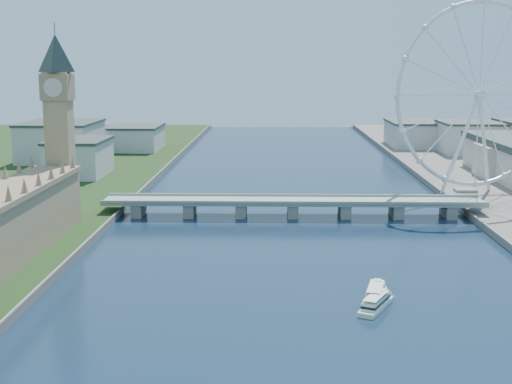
{
  "coord_description": "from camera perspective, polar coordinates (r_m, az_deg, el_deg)",
  "views": [
    {
      "loc": [
        -11.45,
        -106.42,
        87.14
      ],
      "look_at": [
        -19.24,
        210.0,
        30.23
      ],
      "focal_mm": 50.0,
      "sensor_mm": 36.0,
      "label": 1
    }
  ],
  "objects": [
    {
      "name": "big_ben",
      "position": [
        402.23,
        -15.55,
        6.89
      ],
      "size": [
        20.02,
        20.02,
        110.0
      ],
      "color": "tan",
      "rests_on": "ground"
    },
    {
      "name": "westminster_bridge",
      "position": [
        414.48,
        2.97,
        -1.02
      ],
      "size": [
        220.0,
        22.0,
        9.5
      ],
      "color": "gray",
      "rests_on": "ground"
    },
    {
      "name": "london_eye",
      "position": [
        480.25,
        17.44,
        7.39
      ],
      "size": [
        113.6,
        39.12,
        124.3
      ],
      "color": "silver",
      "rests_on": "ground"
    },
    {
      "name": "city_skyline",
      "position": [
        672.1,
        5.74,
        4.15
      ],
      "size": [
        505.0,
        280.0,
        32.0
      ],
      "color": "beige",
      "rests_on": "ground"
    },
    {
      "name": "tour_boat_near",
      "position": [
        273.31,
        9.51,
        -8.54
      ],
      "size": [
        13.12,
        28.24,
        6.02
      ],
      "primitive_type": null,
      "rotation": [
        0.0,
        0.0,
        -0.23
      ],
      "color": "silver",
      "rests_on": "ground"
    },
    {
      "name": "tour_boat_far",
      "position": [
        264.21,
        9.54,
        -9.21
      ],
      "size": [
        17.29,
        25.97,
        5.65
      ],
      "primitive_type": null,
      "rotation": [
        0.0,
        0.0,
        -0.46
      ],
      "color": "silver",
      "rests_on": "ground"
    }
  ]
}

